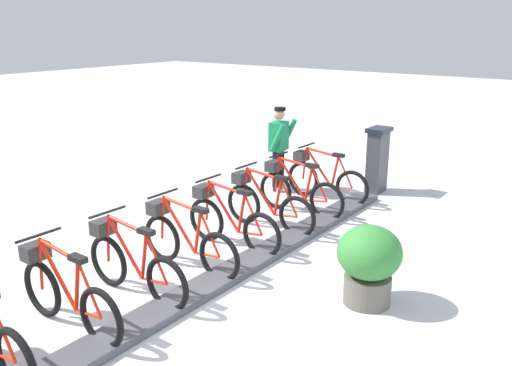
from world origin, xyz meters
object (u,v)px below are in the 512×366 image
at_px(bike_docked_2, 266,204).
at_px(planter_bush, 369,261).
at_px(payment_kiosk, 377,159).
at_px(bike_docked_6, 65,293).
at_px(bike_docked_4, 185,239).
at_px(bike_docked_1, 297,190).
at_px(bike_docked_0, 324,178).
at_px(bike_docked_3, 229,220).
at_px(worker_near_rack, 279,146).
at_px(bike_docked_5, 132,263).

relative_size(bike_docked_2, planter_bush, 1.77).
distance_m(payment_kiosk, bike_docked_6, 6.70).
bearing_deg(bike_docked_4, bike_docked_1, -90.00).
relative_size(bike_docked_0, planter_bush, 1.77).
distance_m(bike_docked_1, bike_docked_3, 1.86).
xyz_separation_m(bike_docked_2, bike_docked_6, (0.00, 3.72, 0.00)).
relative_size(bike_docked_1, worker_near_rack, 1.04).
relative_size(bike_docked_5, worker_near_rack, 1.04).
bearing_deg(payment_kiosk, bike_docked_2, 79.01).
relative_size(bike_docked_3, bike_docked_4, 1.00).
bearing_deg(bike_docked_5, bike_docked_3, -90.00).
relative_size(payment_kiosk, bike_docked_2, 0.74).
distance_m(bike_docked_5, worker_near_rack, 4.80).
bearing_deg(planter_bush, bike_docked_4, 14.17).
bearing_deg(bike_docked_4, payment_kiosk, -96.78).
bearing_deg(bike_docked_3, bike_docked_6, 90.00).
xyz_separation_m(bike_docked_1, bike_docked_3, (0.00, 1.86, 0.00)).
bearing_deg(bike_docked_5, payment_kiosk, -95.69).
bearing_deg(bike_docked_2, bike_docked_1, -90.00).
distance_m(bike_docked_4, worker_near_rack, 3.90).
height_order(bike_docked_3, planter_bush, bike_docked_3).
distance_m(bike_docked_2, bike_docked_4, 1.86).
bearing_deg(bike_docked_6, planter_bush, -134.02).
height_order(bike_docked_5, planter_bush, bike_docked_5).
xyz_separation_m(bike_docked_0, bike_docked_5, (0.00, 4.65, 0.00)).
bearing_deg(worker_near_rack, bike_docked_4, 105.25).
distance_m(payment_kiosk, bike_docked_1, 2.11).
height_order(bike_docked_0, planter_bush, bike_docked_0).
xyz_separation_m(bike_docked_4, bike_docked_6, (0.00, 1.86, 0.00)).
distance_m(bike_docked_2, planter_bush, 2.70).
relative_size(bike_docked_4, bike_docked_5, 1.00).
relative_size(payment_kiosk, worker_near_rack, 0.77).
xyz_separation_m(bike_docked_0, bike_docked_2, (0.00, 1.86, 0.00)).
bearing_deg(worker_near_rack, planter_bush, 137.32).
distance_m(bike_docked_2, bike_docked_5, 2.79).
xyz_separation_m(bike_docked_1, bike_docked_5, (0.00, 3.72, 0.00)).
bearing_deg(bike_docked_2, bike_docked_0, -90.00).
bearing_deg(bike_docked_3, bike_docked_5, 90.00).
bearing_deg(payment_kiosk, bike_docked_3, 81.61).
bearing_deg(bike_docked_3, bike_docked_4, 90.00).
height_order(bike_docked_2, bike_docked_6, same).
height_order(bike_docked_0, bike_docked_5, same).
bearing_deg(bike_docked_2, worker_near_rack, -61.46).
height_order(bike_docked_1, bike_docked_3, same).
relative_size(bike_docked_0, worker_near_rack, 1.04).
bearing_deg(bike_docked_2, bike_docked_5, 90.00).
xyz_separation_m(bike_docked_4, bike_docked_5, (0.00, 0.93, 0.00)).
xyz_separation_m(bike_docked_0, bike_docked_6, (0.00, 5.58, 0.00)).
bearing_deg(bike_docked_6, bike_docked_4, -90.00).
relative_size(bike_docked_5, planter_bush, 1.77).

